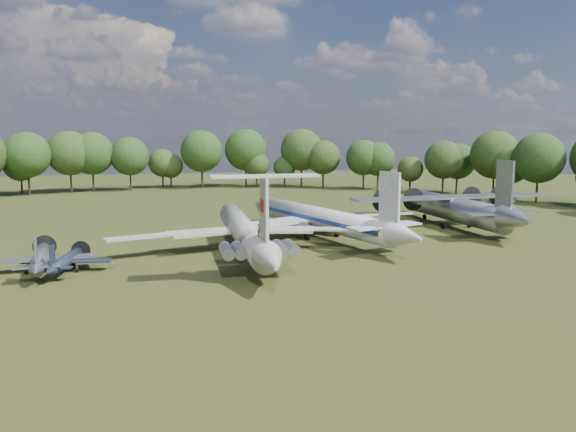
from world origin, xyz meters
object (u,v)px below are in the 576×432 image
object	(u,v)px
il62_airliner	(244,237)
small_prop_northwest	(41,262)
an12_transport	(454,212)
tu104_jet	(318,222)
small_prop_west	(66,264)
person_on_il62	(260,229)

from	to	relation	value
il62_airliner	small_prop_northwest	world-z (taller)	il62_airliner
il62_airliner	an12_transport	world-z (taller)	an12_transport
il62_airliner	tu104_jet	world-z (taller)	tu104_jet
small_prop_west	small_prop_northwest	size ratio (longest dim) A/B	0.81
il62_airliner	small_prop_northwest	bearing A→B (deg)	-167.98
tu104_jet	small_prop_west	distance (m)	37.49
an12_transport	small_prop_northwest	xyz separation A→B (m)	(-62.63, -17.06, -1.38)
il62_airliner	small_prop_west	distance (m)	22.39
il62_airliner	an12_transport	bearing A→B (deg)	19.36
tu104_jet	small_prop_west	world-z (taller)	tu104_jet
il62_airliner	small_prop_northwest	distance (m)	25.02
small_prop_northwest	person_on_il62	world-z (taller)	person_on_il62
il62_airliner	an12_transport	size ratio (longest dim) A/B	1.18
small_prop_west	person_on_il62	distance (m)	23.21
tu104_jet	small_prop_northwest	xyz separation A→B (m)	(-37.53, -13.55, -1.11)
tu104_jet	small_prop_northwest	distance (m)	39.92
tu104_jet	an12_transport	size ratio (longest dim) A/B	1.18
il62_airliner	tu104_jet	size ratio (longest dim) A/B	1.00
tu104_jet	person_on_il62	world-z (taller)	person_on_il62
tu104_jet	person_on_il62	size ratio (longest dim) A/B	24.55
tu104_jet	small_prop_west	size ratio (longest dim) A/B	3.42
small_prop_northwest	tu104_jet	bearing A→B (deg)	13.44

